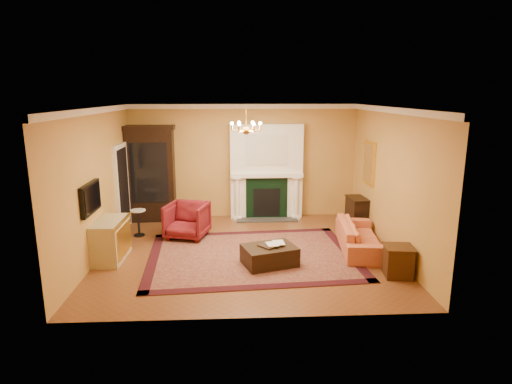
{
  "coord_description": "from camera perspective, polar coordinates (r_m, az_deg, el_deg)",
  "views": [
    {
      "loc": [
        -0.24,
        -8.53,
        3.27
      ],
      "look_at": [
        0.21,
        0.3,
        1.22
      ],
      "focal_mm": 30.0,
      "sensor_mm": 36.0,
      "label": 1
    }
  ],
  "objects": [
    {
      "name": "tv_panel",
      "position": [
        8.6,
        -21.19,
        -0.77
      ],
      "size": [
        0.09,
        0.95,
        0.58
      ],
      "color": "black",
      "rests_on": "wall_left"
    },
    {
      "name": "floor",
      "position": [
        9.14,
        -1.24,
        -8.0
      ],
      "size": [
        6.0,
        5.5,
        0.02
      ],
      "primitive_type": "cube",
      "color": "brown",
      "rests_on": "ground"
    },
    {
      "name": "leather_ottoman",
      "position": [
        8.4,
        1.8,
        -8.42
      ],
      "size": [
        1.16,
        0.98,
        0.37
      ],
      "primitive_type": "cube",
      "rotation": [
        0.0,
        0.0,
        0.31
      ],
      "color": "black",
      "rests_on": "oriental_rug"
    },
    {
      "name": "oriental_rug",
      "position": [
        8.9,
        -0.54,
        -8.48
      ],
      "size": [
        4.41,
        3.44,
        0.02
      ],
      "primitive_type": "cube",
      "rotation": [
        0.0,
        0.0,
        0.07
      ],
      "color": "#490F19",
      "rests_on": "floor"
    },
    {
      "name": "topiary_right",
      "position": [
        11.3,
        4.3,
        3.67
      ],
      "size": [
        0.14,
        0.14,
        0.39
      ],
      "color": "tan",
      "rests_on": "fireplace"
    },
    {
      "name": "console_table",
      "position": [
        10.91,
        13.28,
        -2.75
      ],
      "size": [
        0.43,
        0.69,
        0.74
      ],
      "primitive_type": "cube",
      "rotation": [
        0.0,
        0.0,
        0.09
      ],
      "color": "black",
      "rests_on": "floor"
    },
    {
      "name": "wall_right",
      "position": [
        9.3,
        17.6,
        1.44
      ],
      "size": [
        0.02,
        5.5,
        3.0
      ],
      "primitive_type": "cube",
      "color": "#CF924A",
      "rests_on": "floor"
    },
    {
      "name": "pedestal_table",
      "position": [
        10.36,
        -15.41,
        -3.73
      ],
      "size": [
        0.35,
        0.35,
        0.63
      ],
      "color": "black",
      "rests_on": "floor"
    },
    {
      "name": "crown_molding",
      "position": [
        9.5,
        -1.5,
        11.03
      ],
      "size": [
        6.0,
        5.5,
        0.12
      ],
      "color": "white",
      "rests_on": "ceiling"
    },
    {
      "name": "book_a",
      "position": [
        8.24,
        1.46,
        -6.23
      ],
      "size": [
        0.21,
        0.07,
        0.28
      ],
      "primitive_type": "imported",
      "rotation": [
        0.0,
        0.0,
        0.2
      ],
      "color": "gray",
      "rests_on": "ottoman_tray"
    },
    {
      "name": "china_cabinet",
      "position": [
        11.42,
        -13.78,
        2.13
      ],
      "size": [
        1.2,
        0.58,
        2.37
      ],
      "primitive_type": "cube",
      "rotation": [
        0.0,
        0.0,
        0.03
      ],
      "color": "black",
      "rests_on": "floor"
    },
    {
      "name": "coral_sofa",
      "position": [
        9.39,
        13.69,
        -5.18
      ],
      "size": [
        0.83,
        2.08,
        0.79
      ],
      "primitive_type": "imported",
      "rotation": [
        0.0,
        0.0,
        1.45
      ],
      "color": "#D26442",
      "rests_on": "floor"
    },
    {
      "name": "doorway",
      "position": [
        10.82,
        -17.39,
        0.55
      ],
      "size": [
        0.08,
        1.05,
        2.1
      ],
      "color": "silver",
      "rests_on": "wall_left"
    },
    {
      "name": "ceiling",
      "position": [
        8.54,
        -1.34,
        11.28
      ],
      "size": [
        6.0,
        5.5,
        0.02
      ],
      "primitive_type": "cube",
      "color": "white",
      "rests_on": "wall_back"
    },
    {
      "name": "gilt_mirror",
      "position": [
        10.56,
        14.83,
        3.76
      ],
      "size": [
        0.06,
        0.76,
        1.05
      ],
      "color": "yellow",
      "rests_on": "wall_right"
    },
    {
      "name": "wall_left",
      "position": [
        9.14,
        -20.5,
        1.03
      ],
      "size": [
        0.02,
        5.5,
        3.0
      ],
      "primitive_type": "cube",
      "color": "#CF924A",
      "rests_on": "floor"
    },
    {
      "name": "book_b",
      "position": [
        8.34,
        2.31,
        -5.94
      ],
      "size": [
        0.22,
        0.04,
        0.29
      ],
      "primitive_type": "imported",
      "rotation": [
        0.0,
        0.0,
        0.08
      ],
      "color": "gray",
      "rests_on": "ottoman_tray"
    },
    {
      "name": "wingback_armchair",
      "position": [
        9.98,
        -9.18,
        -3.54
      ],
      "size": [
        1.06,
        1.02,
        0.91
      ],
      "primitive_type": "imported",
      "rotation": [
        0.0,
        0.0,
        -0.26
      ],
      "color": "maroon",
      "rests_on": "floor"
    },
    {
      "name": "end_table",
      "position": [
        8.3,
        18.42,
        -8.85
      ],
      "size": [
        0.53,
        0.53,
        0.54
      ],
      "primitive_type": "cube",
      "rotation": [
        0.0,
        0.0,
        -0.13
      ],
      "color": "#3C2110",
      "rests_on": "floor"
    },
    {
      "name": "wall_front",
      "position": [
        6.04,
        -0.53,
        -4.0
      ],
      "size": [
        6.0,
        0.02,
        3.0
      ],
      "primitive_type": "cube",
      "color": "#CF924A",
      "rests_on": "floor"
    },
    {
      "name": "topiary_left",
      "position": [
        11.21,
        -2.23,
        3.7
      ],
      "size": [
        0.15,
        0.15,
        0.41
      ],
      "color": "tan",
      "rests_on": "fireplace"
    },
    {
      "name": "fireplace",
      "position": [
        11.33,
        1.39,
        2.46
      ],
      "size": [
        1.9,
        0.7,
        2.5
      ],
      "color": "white",
      "rests_on": "wall_back"
    },
    {
      "name": "ottoman_tray",
      "position": [
        8.37,
        1.98,
        -7.06
      ],
      "size": [
        0.54,
        0.53,
        0.03
      ],
      "primitive_type": "cube",
      "rotation": [
        0.0,
        0.0,
        0.72
      ],
      "color": "black",
      "rests_on": "leather_ottoman"
    },
    {
      "name": "wall_back",
      "position": [
        11.43,
        -1.68,
        4.11
      ],
      "size": [
        6.0,
        0.02,
        3.0
      ],
      "primitive_type": "cube",
      "color": "#CF924A",
      "rests_on": "floor"
    },
    {
      "name": "chandelier",
      "position": [
        8.56,
        -1.32,
        8.59
      ],
      "size": [
        0.63,
        0.55,
        0.53
      ],
      "color": "#BE8A34",
      "rests_on": "ceiling"
    },
    {
      "name": "commode",
      "position": [
        9.08,
        -18.79,
        -6.07
      ],
      "size": [
        0.54,
        1.1,
        0.81
      ],
      "primitive_type": "cube",
      "rotation": [
        0.0,
        0.0,
        -0.02
      ],
      "color": "#C1B78D",
      "rests_on": "floor"
    }
  ]
}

